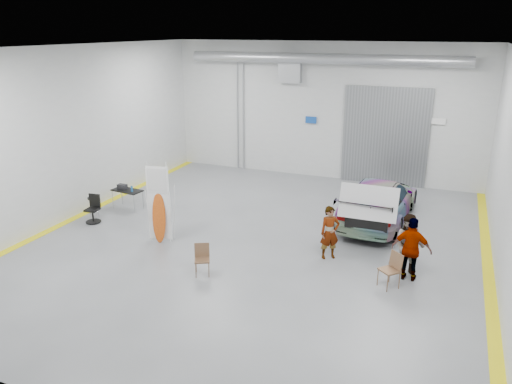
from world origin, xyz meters
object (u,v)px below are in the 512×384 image
at_px(shop_stool, 94,207).
at_px(work_table, 126,190).
at_px(person_a, 330,233).
at_px(office_chair, 94,211).
at_px(folding_chair_near, 203,266).
at_px(person_c, 412,249).
at_px(folding_chair_far, 389,277).
at_px(surfboard_display, 158,210).
at_px(sedan_car, 378,200).
at_px(person_b, 409,245).

relative_size(shop_stool, work_table, 0.62).
distance_m(person_a, office_chair, 8.39).
height_order(folding_chair_near, work_table, work_table).
height_order(person_a, shop_stool, person_a).
distance_m(person_c, work_table, 10.69).
height_order(person_a, folding_chair_far, person_a).
bearing_deg(office_chair, surfboard_display, -17.63).
xyz_separation_m(surfboard_display, folding_chair_near, (2.34, -1.49, -0.80)).
bearing_deg(work_table, folding_chair_far, -14.03).
height_order(sedan_car, folding_chair_far, sedan_car).
height_order(person_b, work_table, person_b).
distance_m(person_c, shop_stool, 11.07).
relative_size(sedan_car, surfboard_display, 1.98).
bearing_deg(sedan_car, work_table, 16.92).
relative_size(sedan_car, person_c, 2.94).
xyz_separation_m(sedan_car, person_a, (-0.87, -3.59, 0.05)).
relative_size(person_c, office_chair, 1.82).
height_order(surfboard_display, shop_stool, surfboard_display).
xyz_separation_m(person_c, work_table, (-10.52, 1.87, -0.16)).
bearing_deg(folding_chair_near, person_a, 10.96).
relative_size(sedan_car, person_a, 3.25).
height_order(sedan_car, person_b, person_b).
bearing_deg(person_c, sedan_car, -67.11).
xyz_separation_m(folding_chair_near, work_table, (-5.17, 3.71, 0.46)).
relative_size(work_table, office_chair, 1.26).
bearing_deg(work_table, person_a, -9.50).
height_order(person_a, surfboard_display, surfboard_display).
distance_m(sedan_car, person_c, 4.36).
height_order(sedan_car, person_a, person_a).
bearing_deg(sedan_car, person_a, 79.50).
distance_m(surfboard_display, work_table, 3.61).
bearing_deg(person_a, folding_chair_far, -65.90).
height_order(person_b, person_c, person_c).
bearing_deg(folding_chair_far, work_table, -151.35).
relative_size(person_c, folding_chair_far, 1.87).
bearing_deg(sedan_car, person_c, 113.08).
distance_m(sedan_car, folding_chair_far, 4.86).
bearing_deg(office_chair, shop_stool, 122.32).
bearing_deg(person_a, person_b, -40.46).
distance_m(person_a, person_b, 2.28).
xyz_separation_m(person_a, surfboard_display, (-5.34, -0.85, 0.26)).
xyz_separation_m(person_a, work_table, (-8.16, 1.37, -0.07)).
height_order(folding_chair_near, folding_chair_far, folding_chair_far).
bearing_deg(folding_chair_near, person_b, -5.19).
bearing_deg(person_c, person_a, -9.24).
distance_m(shop_stool, office_chair, 0.49).
bearing_deg(folding_chair_near, folding_chair_far, -13.32).
bearing_deg(shop_stool, person_a, -0.77).
xyz_separation_m(sedan_car, shop_stool, (-9.55, -3.47, -0.38)).
relative_size(person_a, person_b, 0.92).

